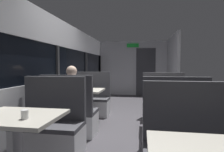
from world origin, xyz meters
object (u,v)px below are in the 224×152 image
(dining_table_near_window, at_px, (17,124))
(dining_table_rear_aisle, at_px, (168,98))
(bench_rear_aisle_facing_end, at_px, (173,125))
(coffee_cup_primary, at_px, (25,114))
(dining_table_mid_window, at_px, (82,94))
(bench_mid_window_facing_end, at_px, (70,117))
(bench_near_window_facing_entry, at_px, (50,131))
(bench_rear_aisle_facing_entry, at_px, (163,106))
(seated_passenger, at_px, (71,105))
(bench_mid_window_facing_entry, at_px, (91,102))

(dining_table_near_window, relative_size, dining_table_rear_aisle, 1.00)
(bench_rear_aisle_facing_end, relative_size, coffee_cup_primary, 12.22)
(dining_table_mid_window, xyz_separation_m, bench_mid_window_facing_end, (0.00, -0.70, -0.31))
(bench_near_window_facing_entry, relative_size, dining_table_rear_aisle, 1.22)
(dining_table_mid_window, distance_m, bench_rear_aisle_facing_entry, 1.88)
(dining_table_rear_aisle, relative_size, seated_passenger, 0.71)
(bench_rear_aisle_facing_end, bearing_deg, bench_mid_window_facing_entry, 138.23)
(dining_table_near_window, bearing_deg, coffee_cup_primary, -34.95)
(bench_near_window_facing_entry, bearing_deg, bench_rear_aisle_facing_end, 16.84)
(bench_near_window_facing_entry, relative_size, coffee_cup_primary, 12.22)
(bench_near_window_facing_entry, bearing_deg, dining_table_near_window, -90.00)
(dining_table_near_window, xyz_separation_m, bench_rear_aisle_facing_end, (1.79, 1.24, -0.31))
(dining_table_near_window, bearing_deg, bench_rear_aisle_facing_end, 34.74)
(bench_near_window_facing_entry, height_order, dining_table_rear_aisle, bench_near_window_facing_entry)
(bench_mid_window_facing_entry, height_order, bench_rear_aisle_facing_entry, same)
(dining_table_rear_aisle, relative_size, coffee_cup_primary, 10.00)
(coffee_cup_primary, bearing_deg, bench_rear_aisle_facing_end, 40.05)
(bench_rear_aisle_facing_entry, xyz_separation_m, seated_passenger, (-1.79, -1.13, 0.21))
(dining_table_mid_window, bearing_deg, coffee_cup_primary, -85.67)
(dining_table_mid_window, height_order, bench_mid_window_facing_end, bench_mid_window_facing_end)
(seated_passenger, bearing_deg, dining_table_mid_window, 90.00)
(dining_table_rear_aisle, relative_size, bench_rear_aisle_facing_end, 0.82)
(dining_table_near_window, height_order, coffee_cup_primary, coffee_cup_primary)
(dining_table_rear_aisle, height_order, seated_passenger, seated_passenger)
(dining_table_mid_window, height_order, coffee_cup_primary, coffee_cup_primary)
(bench_mid_window_facing_entry, distance_m, dining_table_rear_aisle, 2.03)
(bench_rear_aisle_facing_end, bearing_deg, dining_table_rear_aisle, 90.00)
(bench_rear_aisle_facing_end, relative_size, seated_passenger, 0.87)
(coffee_cup_primary, bearing_deg, bench_mid_window_facing_entry, 93.31)
(dining_table_near_window, xyz_separation_m, dining_table_rear_aisle, (1.79, 1.94, 0.00))
(bench_near_window_facing_entry, height_order, dining_table_mid_window, bench_near_window_facing_entry)
(bench_rear_aisle_facing_entry, bearing_deg, dining_table_rear_aisle, -90.00)
(bench_mid_window_facing_end, bearing_deg, bench_mid_window_facing_entry, 90.00)
(bench_rear_aisle_facing_entry, bearing_deg, coffee_cup_primary, -120.40)
(dining_table_rear_aisle, xyz_separation_m, bench_rear_aisle_facing_entry, (0.00, 0.70, -0.31))
(dining_table_mid_window, xyz_separation_m, coffee_cup_primary, (0.17, -2.26, 0.15))
(bench_mid_window_facing_end, xyz_separation_m, bench_rear_aisle_facing_entry, (1.79, 1.20, 0.00))
(bench_mid_window_facing_end, distance_m, bench_mid_window_facing_entry, 1.40)
(bench_mid_window_facing_end, distance_m, coffee_cup_primary, 1.64)
(bench_mid_window_facing_end, xyz_separation_m, seated_passenger, (0.00, 0.07, 0.21))
(bench_mid_window_facing_end, relative_size, bench_rear_aisle_facing_end, 1.00)
(bench_mid_window_facing_entry, xyz_separation_m, coffee_cup_primary, (0.17, -2.96, 0.46))
(dining_table_mid_window, height_order, bench_rear_aisle_facing_entry, bench_rear_aisle_facing_entry)
(dining_table_near_window, height_order, bench_near_window_facing_entry, bench_near_window_facing_entry)
(dining_table_mid_window, relative_size, bench_mid_window_facing_end, 0.82)
(bench_mid_window_facing_end, bearing_deg, dining_table_mid_window, 90.00)
(dining_table_rear_aisle, height_order, bench_rear_aisle_facing_entry, bench_rear_aisle_facing_entry)
(dining_table_rear_aisle, bearing_deg, bench_near_window_facing_entry, -145.26)
(dining_table_rear_aisle, relative_size, bench_rear_aisle_facing_entry, 0.82)
(seated_passenger, bearing_deg, bench_rear_aisle_facing_end, -8.65)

